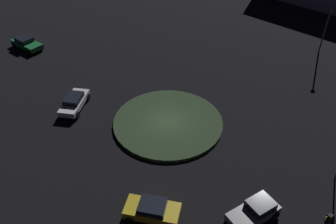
# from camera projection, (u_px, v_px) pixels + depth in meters

# --- Properties ---
(ground_plane) EXTENTS (117.84, 117.84, 0.00)m
(ground_plane) POSITION_uv_depth(u_px,v_px,m) (168.00, 124.00, 33.97)
(ground_plane) COLOR black
(roundabout_island) EXTENTS (10.58, 10.58, 0.31)m
(roundabout_island) POSITION_uv_depth(u_px,v_px,m) (168.00, 122.00, 33.87)
(roundabout_island) COLOR #2D4228
(roundabout_island) RESTS_ON ground_plane
(car_grey) EXTENTS (3.10, 4.22, 1.48)m
(car_grey) POSITION_uv_depth(u_px,v_px,m) (255.00, 211.00, 25.02)
(car_grey) COLOR slate
(car_grey) RESTS_ON ground_plane
(car_white) EXTENTS (3.53, 4.66, 1.42)m
(car_white) POSITION_uv_depth(u_px,v_px,m) (74.00, 102.00, 35.53)
(car_white) COLOR white
(car_white) RESTS_ON ground_plane
(car_green) EXTENTS (4.59, 2.16, 1.44)m
(car_green) POSITION_uv_depth(u_px,v_px,m) (26.00, 43.00, 45.83)
(car_green) COLOR #1E7238
(car_green) RESTS_ON ground_plane
(car_yellow) EXTENTS (4.38, 3.30, 1.40)m
(car_yellow) POSITION_uv_depth(u_px,v_px,m) (152.00, 210.00, 25.17)
(car_yellow) COLOR gold
(car_yellow) RESTS_ON ground_plane
(streetlamp_south) EXTENTS (0.53, 0.53, 9.32)m
(streetlamp_south) POSITION_uv_depth(u_px,v_px,m) (332.00, 7.00, 41.87)
(streetlamp_south) COLOR #4C4C51
(streetlamp_south) RESTS_ON ground_plane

